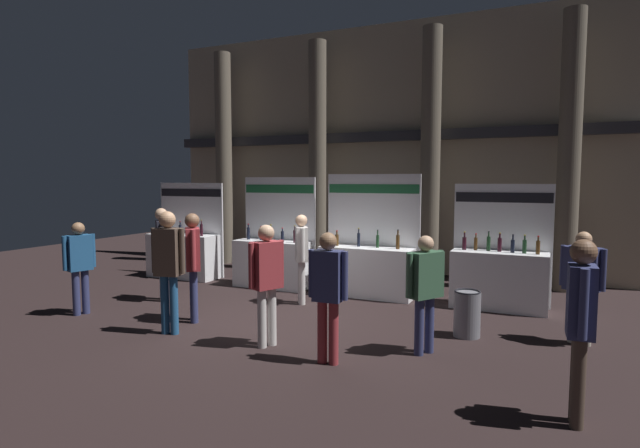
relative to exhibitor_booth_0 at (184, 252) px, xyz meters
name	(u,v)px	position (x,y,z in m)	size (l,w,h in m)	color
ground_plane	(282,320)	(3.89, -2.26, -0.60)	(24.00, 24.00, 0.00)	black
hall_colonnade	(380,151)	(3.89, 2.79, 2.43)	(11.87, 1.15, 6.11)	tan
exhibitor_booth_0	(184,252)	(0.00, 0.00, 0.00)	(1.81, 0.71, 2.22)	white
exhibitor_booth_1	(273,259)	(2.44, -0.03, 0.01)	(1.73, 0.66, 2.36)	white
exhibitor_booth_2	(368,266)	(4.57, 0.01, 0.00)	(1.95, 0.66, 2.42)	white
exhibitor_booth_3	(499,275)	(7.04, 0.06, 0.00)	(1.72, 0.66, 2.23)	white
trash_bin	(467,314)	(6.78, -1.85, -0.25)	(0.39, 0.39, 0.69)	slate
visitor_0	(162,245)	(1.15, -1.99, 0.46)	(0.45, 0.44, 1.77)	silver
visitor_1	(425,283)	(6.38, -2.85, 0.36)	(0.45, 0.56, 1.59)	navy
visitor_2	(168,260)	(2.71, -3.59, 0.52)	(0.52, 0.33, 1.85)	navy
visitor_3	(328,287)	(5.36, -3.72, 0.39)	(0.52, 0.24, 1.67)	maroon
visitor_4	(301,251)	(3.67, -1.11, 0.39)	(0.39, 0.48, 1.67)	silver
visitor_5	(79,261)	(0.58, -3.37, 0.34)	(0.31, 0.53, 1.59)	navy
visitor_6	(581,316)	(8.14, -4.19, 0.45)	(0.25, 0.48, 1.77)	#47382D
visitor_7	(193,257)	(2.61, -2.90, 0.47)	(0.44, 0.47, 1.77)	navy
visitor_8	(267,274)	(4.33, -3.47, 0.43)	(0.39, 0.53, 1.70)	silver
visitor_9	(582,277)	(8.28, -1.53, 0.36)	(0.57, 0.41, 1.60)	#ADA393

